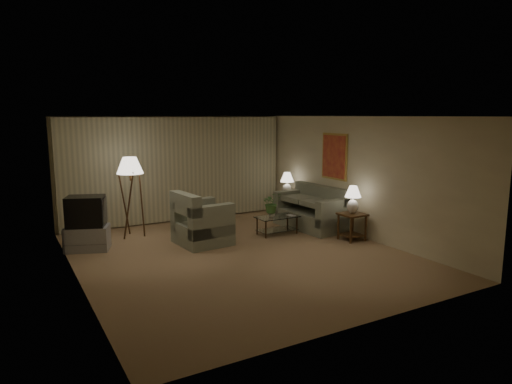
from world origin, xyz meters
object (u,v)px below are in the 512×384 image
Objects in this scene: table_lamp_far at (287,182)px; crt_tv at (86,211)px; side_table_near at (352,222)px; tv_cabinet at (87,238)px; sofa at (310,212)px; vase at (272,214)px; ottoman at (205,226)px; coffee_table at (277,222)px; floor_lamp at (131,196)px; side_table_far at (287,203)px; table_lamp_near at (353,197)px; armchair at (202,223)px.

crt_tv is (-5.20, -0.53, -0.16)m from table_lamp_far.
side_table_near reaches higher than tv_cabinet.
sofa reaches higher than vase.
ottoman is at bearing 143.04° from side_table_near.
side_table_near is 0.61× the size of coffee_table.
coffee_table is 0.54× the size of floor_lamp.
table_lamp_far is (0.00, -0.00, 0.56)m from side_table_far.
sofa is at bearing 96.34° from table_lamp_near.
crt_tv is (-5.20, 2.07, -0.15)m from table_lamp_near.
table_lamp_far reaches higher than ottoman.
table_lamp_near is 4.91m from floor_lamp.
table_lamp_near is 0.98× the size of ottoman.
table_lamp_far is at bearing -0.99° from floor_lamp.
crt_tv is 1.24m from floor_lamp.
table_lamp_far is 2.83m from ottoman.
floor_lamp is 3.19m from vase.
armchair is at bearing 176.10° from vase.
side_table_far is 0.61× the size of tv_cabinet.
armchair is 1.82m from coffee_table.
sofa is 1.02m from coffee_table.
crt_tv is at bearing 178.31° from ottoman.
floor_lamp is at bearing 147.08° from table_lamp_near.
tv_cabinet is (-5.05, 0.72, -0.15)m from sofa.
side_table_far is 1.78m from coffee_table.
side_table_near is 0.97× the size of ottoman.
table_lamp_far reaches higher than vase.
armchair is 2.04× the size of table_lamp_near.
side_table_far is at bearing 26.90° from crt_tv.
table_lamp_near is 1.84m from coffee_table.
vase is at bearing -134.07° from side_table_far.
ottoman is (-2.65, -0.60, -0.76)m from table_lamp_far.
table_lamp_near is at bearing -47.21° from coffee_table.
floor_lamp reaches higher than table_lamp_near.
crt_tv is at bearing 0.00° from tv_cabinet.
sofa is 3.18× the size of table_lamp_near.
armchair is 2.08× the size of side_table_near.
table_lamp_near is (0.00, -2.60, 0.55)m from side_table_far.
crt_tv is 1.38× the size of ottoman.
coffee_table is at bearing 9.61° from crt_tv.
side_table_near is at bearing -120.10° from armchair.
armchair is at bearing 3.50° from tv_cabinet.
sofa is 1.26m from side_table_far.
table_lamp_far is at bearing 90.00° from table_lamp_near.
armchair reaches higher than tv_cabinet.
tv_cabinet reaches higher than coffee_table.
tv_cabinet is 1.14× the size of crt_tv.
table_lamp_far is at bearing -72.79° from armchair.
crt_tv is at bearing 158.28° from table_lamp_near.
ottoman is (2.55, -0.08, -0.04)m from tv_cabinet.
tv_cabinet is (-5.20, 2.07, -0.16)m from side_table_near.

